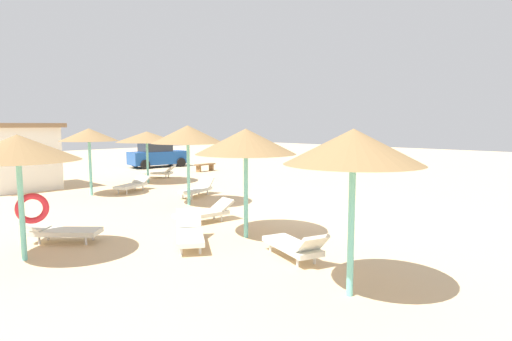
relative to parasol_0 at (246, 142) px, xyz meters
The scene contains 17 objects.
ground_plane 4.97m from the parasol_0, ahead, with size 80.00×80.00×0.00m, color #DBBA8C.
parasol_0 is the anchor object (origin of this frame).
parasol_1 5.03m from the parasol_0, 70.22° to the left, with size 2.70×2.70×3.00m.
parasol_2 11.84m from the parasol_0, 70.50° to the left, with size 3.13×3.13×2.67m.
parasol_3 9.46m from the parasol_0, 89.25° to the left, with size 2.39×2.39×2.87m.
parasol_4 5.28m from the parasol_0, 154.42° to the left, with size 2.62×2.62×2.82m.
parasol_5 4.29m from the parasol_0, 109.67° to the right, with size 2.41×2.41×2.97m.
lounger_0 2.76m from the parasol_0, 161.89° to the left, with size 1.60×1.88×0.80m.
lounger_1 7.18m from the parasol_0, 62.53° to the left, with size 1.99×1.19×0.74m.
lounger_2 13.79m from the parasol_0, 66.16° to the left, with size 1.62×1.91×0.72m.
lounger_3 9.64m from the parasol_0, 78.19° to the left, with size 2.01×1.36×0.62m.
lounger_4 5.30m from the parasol_0, 139.15° to the left, with size 1.76×1.85×0.62m.
lounger_5 3.13m from the parasol_0, 104.41° to the right, with size 1.23×1.98×0.75m.
lounger_6 3.13m from the parasol_0, 80.96° to the left, with size 1.98×0.91×0.67m.
bench_0 16.22m from the parasol_0, 54.36° to the left, with size 1.52×0.48×0.49m.
parked_car 19.76m from the parasol_0, 63.51° to the left, with size 4.22×2.48×1.72m.
beach_cabana 13.87m from the parasol_0, 97.58° to the left, with size 4.15×3.49×3.09m.
Camera 1 is at (-11.95, -8.33, 3.05)m, focal length 29.14 mm.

